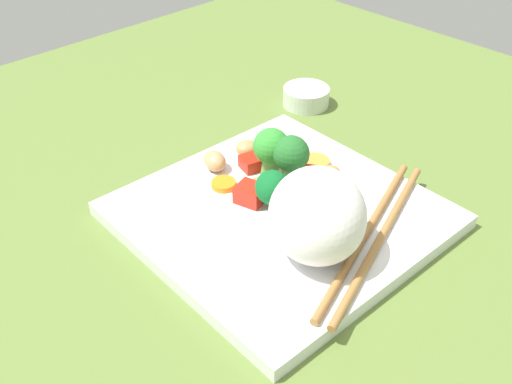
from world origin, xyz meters
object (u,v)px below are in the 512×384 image
(carrot_slice_2, at_px, (315,163))
(chopstick_pair, at_px, (373,235))
(sauce_cup, at_px, (306,97))
(rice_mound, at_px, (317,215))
(broccoli_floret_1, at_px, (273,189))
(square_plate, at_px, (280,215))

(carrot_slice_2, height_order, chopstick_pair, same)
(chopstick_pair, distance_m, sauce_cup, 0.29)
(rice_mound, height_order, chopstick_pair, rice_mound)
(rice_mound, bearing_deg, chopstick_pair, 63.25)
(broccoli_floret_1, distance_m, carrot_slice_2, 0.09)
(broccoli_floret_1, distance_m, chopstick_pair, 0.11)
(rice_mound, bearing_deg, square_plate, 161.32)
(rice_mound, xyz_separation_m, sauce_cup, (-0.21, 0.22, -0.04))
(carrot_slice_2, bearing_deg, rice_mound, -48.70)
(square_plate, height_order, chopstick_pair, chopstick_pair)
(broccoli_floret_1, xyz_separation_m, carrot_slice_2, (-0.02, 0.09, -0.02))
(square_plate, height_order, sauce_cup, sauce_cup)
(broccoli_floret_1, xyz_separation_m, sauce_cup, (-0.14, 0.21, -0.03))
(square_plate, relative_size, carrot_slice_2, 8.82)
(square_plate, bearing_deg, carrot_slice_2, 108.49)
(sauce_cup, bearing_deg, square_plate, -53.65)
(rice_mound, relative_size, carrot_slice_2, 3.08)
(square_plate, relative_size, sauce_cup, 4.48)
(chopstick_pair, relative_size, sauce_cup, 3.94)
(broccoli_floret_1, bearing_deg, rice_mound, -13.41)
(rice_mound, xyz_separation_m, broccoli_floret_1, (-0.07, 0.02, -0.02))
(chopstick_pair, bearing_deg, sauce_cup, 35.93)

